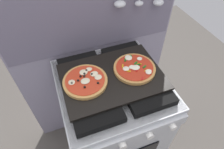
{
  "coord_description": "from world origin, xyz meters",
  "views": [
    {
      "loc": [
        -0.24,
        -0.64,
        1.67
      ],
      "look_at": [
        0.0,
        0.0,
        0.93
      ],
      "focal_mm": 30.32,
      "sensor_mm": 36.0,
      "label": 1
    }
  ],
  "objects_px": {
    "stove": "(112,120)",
    "baking_tray": "(112,77)",
    "pizza_right": "(135,69)",
    "pizza_left": "(85,81)"
  },
  "relations": [
    {
      "from": "baking_tray",
      "to": "stove",
      "type": "bearing_deg",
      "value": -90.0
    },
    {
      "from": "baking_tray",
      "to": "pizza_right",
      "type": "height_order",
      "value": "pizza_right"
    },
    {
      "from": "stove",
      "to": "baking_tray",
      "type": "bearing_deg",
      "value": 90.0
    },
    {
      "from": "stove",
      "to": "pizza_left",
      "type": "bearing_deg",
      "value": 176.69
    },
    {
      "from": "pizza_right",
      "to": "stove",
      "type": "bearing_deg",
      "value": 179.03
    },
    {
      "from": "stove",
      "to": "pizza_left",
      "type": "xyz_separation_m",
      "value": [
        -0.14,
        0.01,
        0.48
      ]
    },
    {
      "from": "baking_tray",
      "to": "pizza_right",
      "type": "relative_size",
      "value": 2.34
    },
    {
      "from": "pizza_left",
      "to": "pizza_right",
      "type": "bearing_deg",
      "value": -2.19
    },
    {
      "from": "stove",
      "to": "baking_tray",
      "type": "distance_m",
      "value": 0.46
    },
    {
      "from": "stove",
      "to": "baking_tray",
      "type": "relative_size",
      "value": 1.67
    }
  ]
}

